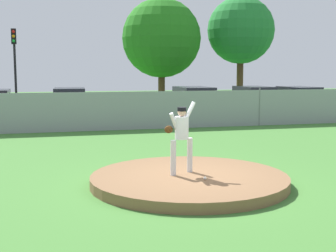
# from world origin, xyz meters

# --- Properties ---
(ground_plane) EXTENTS (80.00, 80.00, 0.00)m
(ground_plane) POSITION_xyz_m (0.00, 6.00, 0.00)
(ground_plane) COLOR #427A33
(asphalt_strip) EXTENTS (44.00, 7.00, 0.01)m
(asphalt_strip) POSITION_xyz_m (0.00, 14.50, 0.00)
(asphalt_strip) COLOR #2B2B2D
(asphalt_strip) RESTS_ON ground_plane
(pitchers_mound) EXTENTS (4.58, 4.58, 0.23)m
(pitchers_mound) POSITION_xyz_m (0.00, 0.00, 0.12)
(pitchers_mound) COLOR brown
(pitchers_mound) RESTS_ON ground_plane
(pitcher_youth) EXTENTS (0.77, 0.39, 1.69)m
(pitcher_youth) POSITION_xyz_m (-0.15, 0.17, 1.20)
(pitcher_youth) COLOR silver
(pitcher_youth) RESTS_ON pitchers_mound
(baseball) EXTENTS (0.07, 0.07, 0.07)m
(baseball) POSITION_xyz_m (0.19, -0.56, 0.27)
(baseball) COLOR white
(baseball) RESTS_ON pitchers_mound
(chainlink_fence) EXTENTS (32.72, 0.07, 1.78)m
(chainlink_fence) POSITION_xyz_m (0.00, 10.00, 0.84)
(chainlink_fence) COLOR gray
(chainlink_fence) RESTS_ON ground_plane
(parked_car_slate) EXTENTS (2.00, 4.79, 1.69)m
(parked_car_slate) POSITION_xyz_m (4.61, 14.20, 0.81)
(parked_car_slate) COLOR slate
(parked_car_slate) RESTS_ON ground_plane
(parked_car_navy) EXTENTS (1.94, 4.24, 1.68)m
(parked_car_navy) POSITION_xyz_m (-2.05, 14.78, 0.80)
(parked_car_navy) COLOR #161E4C
(parked_car_navy) RESTS_ON ground_plane
(parked_car_white) EXTENTS (1.89, 4.52, 1.69)m
(parked_car_white) POSITION_xyz_m (8.19, 14.19, 0.80)
(parked_car_white) COLOR silver
(parked_car_white) RESTS_ON ground_plane
(parked_car_teal) EXTENTS (1.99, 4.53, 1.65)m
(parked_car_teal) POSITION_xyz_m (10.97, 14.10, 0.79)
(parked_car_teal) COLOR #146066
(parked_car_teal) RESTS_ON ground_plane
(traffic_light_near) EXTENTS (0.28, 0.46, 5.01)m
(traffic_light_near) POSITION_xyz_m (-5.00, 18.95, 3.42)
(traffic_light_near) COLOR black
(traffic_light_near) RESTS_ON ground_plane
(tree_broad_right) EXTENTS (5.60, 5.60, 7.64)m
(tree_broad_right) POSITION_xyz_m (4.75, 22.30, 4.83)
(tree_broad_right) COLOR #4C331E
(tree_broad_right) RESTS_ON ground_plane
(tree_leaning_west) EXTENTS (4.95, 4.95, 7.99)m
(tree_leaning_west) POSITION_xyz_m (10.83, 22.40, 5.49)
(tree_leaning_west) COLOR #4C331E
(tree_leaning_west) RESTS_ON ground_plane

